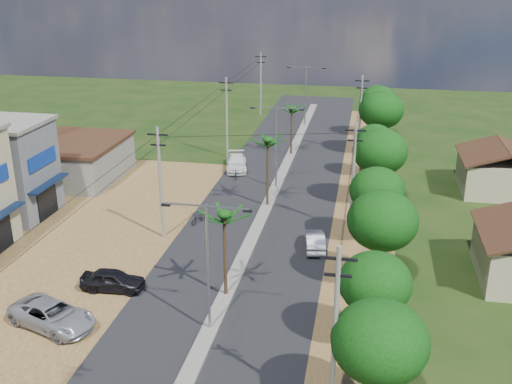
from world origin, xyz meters
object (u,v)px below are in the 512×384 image
car_parked_dark (113,280)px  car_parked_silver (52,316)px  roadside_sign (69,326)px  car_silver_mid (315,241)px  car_white_far (236,163)px

car_parked_dark → car_parked_silver: bearing=156.5°
car_parked_silver → roadside_sign: car_parked_silver is taller
car_silver_mid → car_white_far: size_ratio=0.79×
roadside_sign → car_parked_dark: bearing=62.7°
car_white_far → car_parked_dark: car_white_far is taller
car_parked_dark → roadside_sign: (-0.50, -5.14, -0.24)m
car_white_far → car_parked_silver: car_parked_silver is taller
roadside_sign → car_white_far: bearing=62.8°
car_silver_mid → car_parked_silver: 19.60m
car_white_far → car_parked_silver: size_ratio=0.92×
car_silver_mid → car_parked_silver: size_ratio=0.72×
car_white_far → car_parked_dark: 26.45m
car_silver_mid → car_parked_silver: (-14.24, -13.47, 0.11)m
car_parked_silver → car_parked_dark: 5.07m
roadside_sign → car_silver_mid: bearing=25.1°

